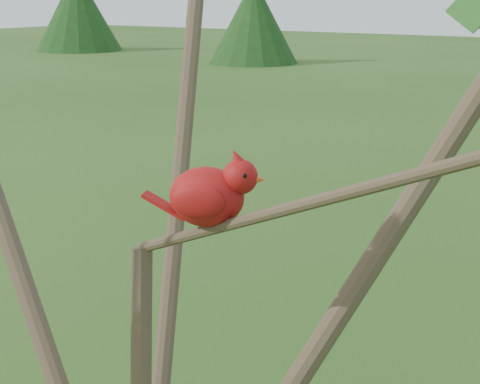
{
  "coord_description": "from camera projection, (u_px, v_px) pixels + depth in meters",
  "views": [
    {
      "loc": [
        0.71,
        -0.76,
        2.35
      ],
      "look_at": [
        0.14,
        0.11,
        2.07
      ],
      "focal_mm": 55.0,
      "sensor_mm": 36.0,
      "label": 1
    }
  ],
  "objects": [
    {
      "name": "crabapple_tree",
      "position": [
        120.0,
        166.0,
        1.01
      ],
      "size": [
        2.35,
        2.05,
        2.95
      ],
      "color": "#3B2D20",
      "rests_on": "ground"
    },
    {
      "name": "cardinal",
      "position": [
        211.0,
        194.0,
        1.08
      ],
      "size": [
        0.18,
        0.12,
        0.13
      ],
      "rotation": [
        0.0,
        0.0,
        0.39
      ],
      "color": "#A9150E",
      "rests_on": "ground"
    }
  ]
}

